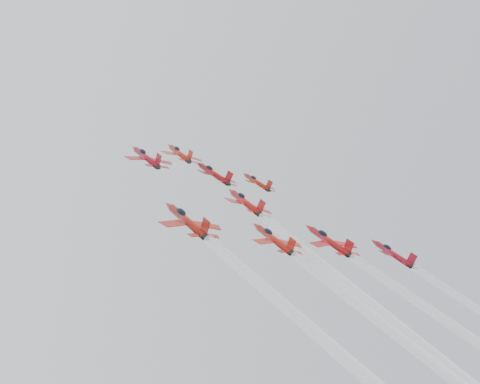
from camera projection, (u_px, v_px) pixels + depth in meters
jet_lead at (179, 153)px, 148.33m from camera, size 9.98×12.43×9.02m
jet_row2_left at (146, 157)px, 129.77m from camera, size 9.95×12.40×9.00m
jet_row2_center at (214, 173)px, 140.74m from camera, size 10.01×12.47×9.05m
jet_row2_right at (257, 182)px, 151.24m from camera, size 8.61×10.73×7.79m
jet_center at (451, 349)px, 85.92m from camera, size 10.36×93.16×65.69m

